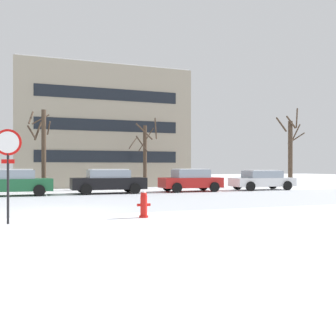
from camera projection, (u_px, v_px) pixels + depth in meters
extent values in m
plane|color=white|center=(58.00, 213.00, 13.98)|extent=(120.00, 120.00, 0.00)
cube|color=silver|center=(51.00, 204.00, 17.36)|extent=(80.00, 9.20, 0.00)
cylinder|color=black|center=(8.00, 184.00, 11.25)|extent=(0.07, 0.14, 2.30)
cylinder|color=red|center=(8.00, 142.00, 11.25)|extent=(0.75, 0.16, 0.76)
cylinder|color=white|center=(8.00, 142.00, 11.24)|extent=(0.62, 0.14, 0.62)
cube|color=red|center=(8.00, 161.00, 11.25)|extent=(0.36, 0.09, 0.12)
cylinder|color=white|center=(8.00, 141.00, 11.26)|extent=(0.41, 0.10, 0.42)
cylinder|color=red|center=(144.00, 217.00, 12.65)|extent=(0.30, 0.30, 0.06)
cylinder|color=red|center=(144.00, 206.00, 12.65)|extent=(0.22, 0.22, 0.64)
sphere|color=red|center=(144.00, 195.00, 12.64)|extent=(0.21, 0.21, 0.21)
cylinder|color=red|center=(139.00, 205.00, 12.59)|extent=(0.12, 0.09, 0.09)
cylinder|color=red|center=(148.00, 205.00, 12.70)|extent=(0.12, 0.09, 0.09)
sphere|color=white|center=(144.00, 193.00, 12.64)|extent=(0.15, 0.15, 0.15)
cube|color=#1E6038|center=(13.00, 185.00, 21.96)|extent=(4.34, 1.76, 0.69)
cube|color=#8C99A8|center=(13.00, 174.00, 21.95)|extent=(2.39, 1.60, 0.49)
cube|color=white|center=(13.00, 169.00, 21.95)|extent=(2.18, 1.47, 0.06)
cylinder|color=black|center=(39.00, 189.00, 23.24)|extent=(0.64, 0.23, 0.64)
cylinder|color=black|center=(39.00, 191.00, 21.60)|extent=(0.64, 0.23, 0.64)
cube|color=black|center=(108.00, 183.00, 23.90)|extent=(4.49, 1.79, 0.69)
cube|color=#8C99A8|center=(108.00, 174.00, 23.89)|extent=(2.48, 1.63, 0.47)
cube|color=white|center=(108.00, 170.00, 23.89)|extent=(2.25, 1.50, 0.06)
cylinder|color=black|center=(128.00, 187.00, 25.22)|extent=(0.64, 0.23, 0.64)
cylinder|color=black|center=(135.00, 189.00, 23.54)|extent=(0.64, 0.23, 0.64)
cylinder|color=black|center=(82.00, 188.00, 24.25)|extent=(0.64, 0.23, 0.64)
cylinder|color=black|center=(86.00, 190.00, 22.58)|extent=(0.64, 0.23, 0.64)
cube|color=red|center=(191.00, 183.00, 25.71)|extent=(4.02, 1.78, 0.65)
cube|color=#8C99A8|center=(191.00, 174.00, 25.70)|extent=(2.22, 1.62, 0.53)
cube|color=white|center=(191.00, 169.00, 25.70)|extent=(2.02, 1.49, 0.06)
cylinder|color=black|center=(203.00, 186.00, 26.97)|extent=(0.64, 0.23, 0.64)
cylinder|color=black|center=(214.00, 187.00, 25.31)|extent=(0.64, 0.23, 0.64)
cylinder|color=black|center=(168.00, 186.00, 26.11)|extent=(0.64, 0.23, 0.64)
cylinder|color=black|center=(177.00, 188.00, 24.44)|extent=(0.64, 0.23, 0.64)
cube|color=white|center=(262.00, 182.00, 27.51)|extent=(4.54, 1.76, 0.59)
cube|color=#8C99A8|center=(262.00, 174.00, 27.51)|extent=(2.50, 1.60, 0.48)
cube|color=white|center=(262.00, 171.00, 27.51)|extent=(2.28, 1.47, 0.06)
cylinder|color=black|center=(273.00, 185.00, 28.82)|extent=(0.64, 0.23, 0.64)
cylinder|color=black|center=(287.00, 186.00, 27.18)|extent=(0.64, 0.23, 0.64)
cylinder|color=black|center=(237.00, 185.00, 27.84)|extent=(0.64, 0.23, 0.64)
cylinder|color=black|center=(250.00, 186.00, 26.20)|extent=(0.64, 0.23, 0.64)
cylinder|color=#423326|center=(44.00, 151.00, 24.86)|extent=(0.29, 0.29, 5.26)
cylinder|color=#423326|center=(31.00, 118.00, 24.71)|extent=(0.38, 1.61, 1.01)
cylinder|color=#423326|center=(49.00, 128.00, 25.02)|extent=(0.22, 0.71, 0.84)
cylinder|color=#423326|center=(38.00, 131.00, 24.93)|extent=(0.57, 0.83, 1.27)
cylinder|color=#423326|center=(31.00, 132.00, 24.41)|extent=(0.53, 1.58, 0.95)
cylinder|color=#423326|center=(41.00, 119.00, 25.29)|extent=(1.13, 0.43, 0.75)
cylinder|color=#423326|center=(290.00, 154.00, 32.10)|extent=(0.37, 0.37, 5.37)
cylinder|color=#423326|center=(291.00, 122.00, 31.73)|extent=(0.80, 0.53, 1.10)
cylinder|color=#423326|center=(297.00, 118.00, 31.97)|extent=(0.72, 0.99, 1.53)
cylinder|color=#423326|center=(296.00, 138.00, 32.58)|extent=(0.58, 1.58, 0.90)
cylinder|color=#423326|center=(281.00, 124.00, 31.93)|extent=(0.40, 1.70, 1.36)
cylinder|color=#423326|center=(295.00, 135.00, 32.37)|extent=(0.34, 1.15, 1.78)
cylinder|color=#423326|center=(145.00, 157.00, 28.89)|extent=(0.28, 0.28, 4.67)
cylinder|color=#423326|center=(146.00, 140.00, 29.45)|extent=(1.11, 0.57, 1.79)
cylinder|color=#423326|center=(156.00, 129.00, 28.86)|extent=(0.70, 1.57, 1.44)
cylinder|color=#423326|center=(142.00, 144.00, 28.48)|extent=(0.74, 0.82, 1.20)
cylinder|color=#423326|center=(133.00, 142.00, 29.11)|extent=(1.10, 1.57, 1.04)
cylinder|color=#423326|center=(144.00, 131.00, 28.30)|extent=(1.20, 0.56, 1.25)
cube|color=#9E937F|center=(99.00, 130.00, 34.21)|extent=(13.81, 8.43, 9.64)
cube|color=white|center=(99.00, 74.00, 34.20)|extent=(13.53, 8.26, 0.10)
cube|color=black|center=(109.00, 157.00, 30.25)|extent=(11.05, 0.04, 0.90)
cube|color=black|center=(109.00, 125.00, 30.24)|extent=(11.05, 0.04, 0.90)
cube|color=black|center=(109.00, 94.00, 30.23)|extent=(11.05, 0.04, 0.90)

